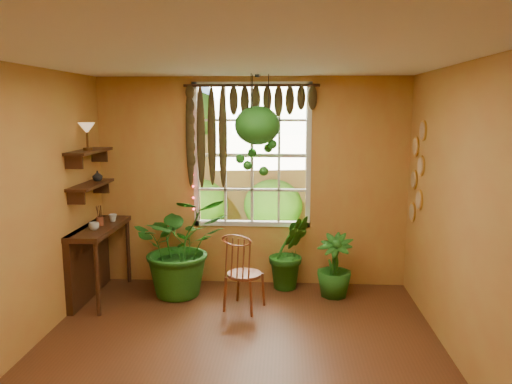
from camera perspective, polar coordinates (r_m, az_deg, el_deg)
floor at (r=4.75m, az=-2.48°, el=-19.43°), size 4.50×4.50×0.00m
ceiling at (r=4.17m, az=-2.76°, el=15.06°), size 4.50×4.50×0.00m
wall_back at (r=6.46m, az=-0.48°, el=1.10°), size 4.00×0.00×4.00m
wall_left at (r=4.89m, az=-26.61°, el=-2.66°), size 0.00×4.50×4.50m
wall_right at (r=4.51m, az=23.60°, el=-3.40°), size 0.00×4.50×4.50m
window at (r=6.45m, az=-0.46°, el=4.21°), size 1.52×0.10×1.86m
valance_vine at (r=6.31m, az=-1.33°, el=9.33°), size 1.70×0.12×1.10m
string_lights at (r=6.46m, az=-7.29°, el=4.58°), size 0.03×0.03×1.54m
wall_plates at (r=6.16m, az=17.92°, el=2.09°), size 0.04×0.32×1.10m
counter_ledge at (r=6.44m, az=-18.23°, el=-6.70°), size 0.40×1.20×0.90m
shelf_lower at (r=6.25m, az=-18.34°, el=0.78°), size 0.25×0.90×0.04m
shelf_upper at (r=6.20m, az=-18.53°, el=4.43°), size 0.25×0.90×0.04m
backyard at (r=11.05m, az=2.45°, el=4.24°), size 14.00×10.00×12.00m
windsor_chair at (r=5.82m, az=-1.47°, el=-10.48°), size 0.51×0.52×1.06m
potted_plant_left at (r=6.25m, az=-8.59°, el=-6.07°), size 1.42×1.33×1.26m
potted_plant_mid at (r=6.45m, az=3.85°, el=-6.85°), size 0.64×0.57×0.96m
potted_plant_right at (r=6.26m, az=8.94°, el=-8.31°), size 0.57×0.57×0.78m
hanging_basket at (r=6.05m, az=0.16°, el=6.86°), size 0.55×0.55×1.21m
cup_a at (r=6.10m, az=-18.02°, el=-3.74°), size 0.15×0.15×0.09m
cup_b at (r=6.50m, az=-16.04°, el=-2.84°), size 0.10×0.10×0.09m
brush_jar at (r=6.31m, az=-17.45°, el=-2.59°), size 0.08×0.08×0.31m
shelf_vase at (r=6.42m, az=-17.66°, el=1.77°), size 0.14×0.14×0.13m
tiffany_lamp at (r=6.12m, az=-18.77°, el=6.73°), size 0.19×0.19×0.32m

